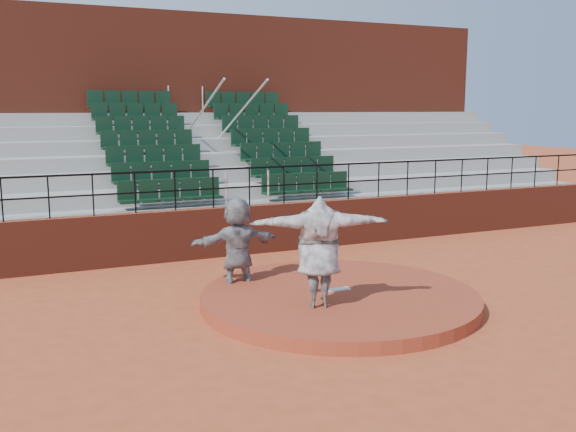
# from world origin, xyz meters

# --- Properties ---
(ground) EXTENTS (90.00, 90.00, 0.00)m
(ground) POSITION_xyz_m (0.00, 0.00, 0.00)
(ground) COLOR #A74625
(ground) RESTS_ON ground
(pitchers_mound) EXTENTS (5.50, 5.50, 0.25)m
(pitchers_mound) POSITION_xyz_m (0.00, 0.00, 0.12)
(pitchers_mound) COLOR maroon
(pitchers_mound) RESTS_ON ground
(pitching_rubber) EXTENTS (0.60, 0.15, 0.03)m
(pitching_rubber) POSITION_xyz_m (0.00, 0.15, 0.27)
(pitching_rubber) COLOR white
(pitching_rubber) RESTS_ON pitchers_mound
(boundary_wall) EXTENTS (24.00, 0.30, 1.30)m
(boundary_wall) POSITION_xyz_m (0.00, 5.00, 0.65)
(boundary_wall) COLOR maroon
(boundary_wall) RESTS_ON ground
(wall_railing) EXTENTS (24.04, 0.05, 1.03)m
(wall_railing) POSITION_xyz_m (0.00, 5.00, 2.03)
(wall_railing) COLOR black
(wall_railing) RESTS_ON boundary_wall
(seating_deck) EXTENTS (24.00, 5.97, 4.63)m
(seating_deck) POSITION_xyz_m (0.00, 8.65, 1.43)
(seating_deck) COLOR gray
(seating_deck) RESTS_ON ground
(press_box_facade) EXTENTS (24.00, 3.00, 7.10)m
(press_box_facade) POSITION_xyz_m (0.00, 12.60, 3.55)
(press_box_facade) COLOR maroon
(press_box_facade) RESTS_ON ground
(pitcher) EXTENTS (2.61, 1.44, 2.05)m
(pitcher) POSITION_xyz_m (-0.79, -0.63, 1.28)
(pitcher) COLOR black
(pitcher) RESTS_ON pitchers_mound
(fielder) EXTENTS (1.91, 0.65, 2.05)m
(fielder) POSITION_xyz_m (-1.57, 1.59, 1.02)
(fielder) COLOR black
(fielder) RESTS_ON ground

